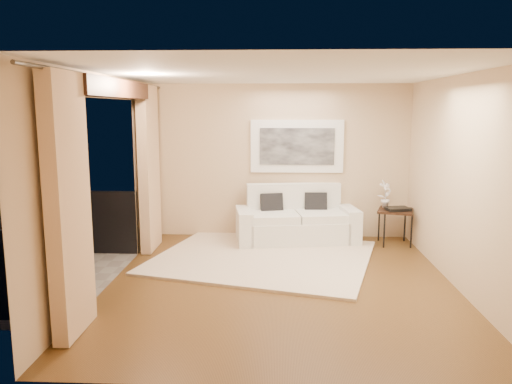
# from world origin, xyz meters

# --- Properties ---
(floor) EXTENTS (5.00, 5.00, 0.00)m
(floor) POSITION_xyz_m (0.00, 0.00, 0.00)
(floor) COLOR brown
(floor) RESTS_ON ground
(room_shell) EXTENTS (5.00, 6.40, 5.00)m
(room_shell) POSITION_xyz_m (-2.13, 0.00, 2.52)
(room_shell) COLOR white
(room_shell) RESTS_ON ground
(balcony) EXTENTS (1.81, 2.60, 1.17)m
(balcony) POSITION_xyz_m (-3.31, 0.00, 0.18)
(balcony) COLOR #605B56
(balcony) RESTS_ON ground
(curtains) EXTENTS (0.16, 4.80, 2.64)m
(curtains) POSITION_xyz_m (-2.11, 0.00, 1.34)
(curtains) COLOR #D3AC82
(curtains) RESTS_ON ground
(artwork) EXTENTS (1.62, 0.07, 0.92)m
(artwork) POSITION_xyz_m (0.28, 2.46, 1.62)
(artwork) COLOR white
(artwork) RESTS_ON room_shell
(rug) EXTENTS (3.74, 3.45, 0.04)m
(rug) POSITION_xyz_m (-0.26, 1.10, 0.02)
(rug) COLOR beige
(rug) RESTS_ON floor
(sofa) EXTENTS (2.14, 1.17, 0.98)m
(sofa) POSITION_xyz_m (0.27, 2.09, 0.35)
(sofa) COLOR white
(sofa) RESTS_ON floor
(side_table) EXTENTS (0.69, 0.69, 0.60)m
(side_table) POSITION_xyz_m (1.93, 2.00, 0.54)
(side_table) COLOR black
(side_table) RESTS_ON floor
(tray) EXTENTS (0.43, 0.36, 0.05)m
(tray) POSITION_xyz_m (1.94, 1.93, 0.63)
(tray) COLOR black
(tray) RESTS_ON side_table
(orchid) EXTENTS (0.30, 0.29, 0.47)m
(orchid) POSITION_xyz_m (1.78, 2.16, 0.84)
(orchid) COLOR white
(orchid) RESTS_ON side_table
(bistro_table) EXTENTS (0.77, 0.77, 0.80)m
(bistro_table) POSITION_xyz_m (-3.24, 0.06, 0.72)
(bistro_table) COLOR black
(bistro_table) RESTS_ON balcony
(balcony_chair_far) EXTENTS (0.55, 0.55, 1.05)m
(balcony_chair_far) POSITION_xyz_m (-3.50, 0.38, 0.62)
(balcony_chair_far) COLOR black
(balcony_chair_far) RESTS_ON balcony
(balcony_chair_near) EXTENTS (0.52, 0.52, 1.05)m
(balcony_chair_near) POSITION_xyz_m (-2.89, -0.29, 0.61)
(balcony_chair_near) COLOR black
(balcony_chair_near) RESTS_ON balcony
(ice_bucket) EXTENTS (0.18, 0.18, 0.20)m
(ice_bucket) POSITION_xyz_m (-3.42, 0.20, 0.90)
(ice_bucket) COLOR white
(ice_bucket) RESTS_ON bistro_table
(candle) EXTENTS (0.06, 0.06, 0.07)m
(candle) POSITION_xyz_m (-3.14, 0.18, 0.83)
(candle) COLOR red
(candle) RESTS_ON bistro_table
(vase) EXTENTS (0.04, 0.04, 0.18)m
(vase) POSITION_xyz_m (-3.27, -0.17, 0.89)
(vase) COLOR white
(vase) RESTS_ON bistro_table
(glass_a) EXTENTS (0.06, 0.06, 0.12)m
(glass_a) POSITION_xyz_m (-3.11, -0.00, 0.86)
(glass_a) COLOR silver
(glass_a) RESTS_ON bistro_table
(glass_b) EXTENTS (0.06, 0.06, 0.12)m
(glass_b) POSITION_xyz_m (-3.08, 0.12, 0.86)
(glass_b) COLOR white
(glass_b) RESTS_ON bistro_table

